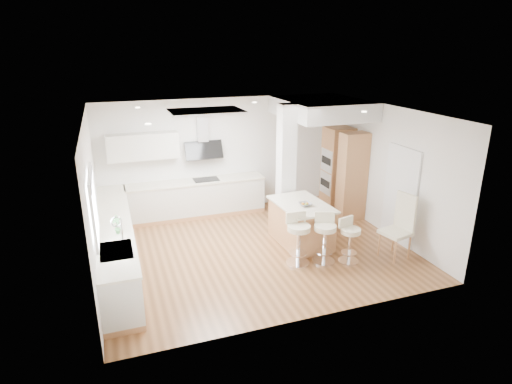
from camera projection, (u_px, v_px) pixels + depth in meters
name	position (u px, v px, depth m)	size (l,w,h in m)	color
ground	(256.00, 249.00, 8.81)	(6.00, 6.00, 0.00)	brown
ceiling	(256.00, 249.00, 8.81)	(6.00, 5.00, 0.02)	silver
wall_back	(222.00, 155.00, 10.58)	(6.00, 0.04, 2.80)	silver
wall_left	(93.00, 202.00, 7.41)	(0.04, 5.00, 2.80)	silver
wall_right	(386.00, 170.00, 9.29)	(0.04, 5.00, 2.80)	silver
skylight	(207.00, 112.00, 8.19)	(4.10, 2.10, 0.06)	white
window_left	(93.00, 203.00, 6.53)	(0.06, 1.28, 1.07)	silver
doorway_right	(400.00, 196.00, 8.88)	(0.05, 1.00, 2.10)	#433A35
counter_left	(116.00, 243.00, 8.02)	(0.63, 4.50, 1.35)	tan
counter_back	(189.00, 189.00, 10.28)	(3.62, 0.63, 2.50)	tan
pillar	(286.00, 167.00, 9.53)	(0.35, 0.35, 2.80)	white
soffit	(321.00, 108.00, 9.87)	(1.78, 2.20, 0.40)	silver
oven_column	(343.00, 172.00, 10.40)	(0.63, 1.21, 2.10)	tan
peninsula	(301.00, 223.00, 8.96)	(1.04, 1.51, 0.95)	tan
bar_stool_a	(298.00, 236.00, 8.06)	(0.48, 0.48, 1.01)	white
bar_stool_b	(325.00, 235.00, 8.13)	(0.57, 0.57, 0.98)	white
bar_stool_c	(349.00, 238.00, 8.15)	(0.48, 0.48, 0.88)	white
dining_chair	(400.00, 224.00, 8.31)	(0.60, 0.60, 1.29)	beige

